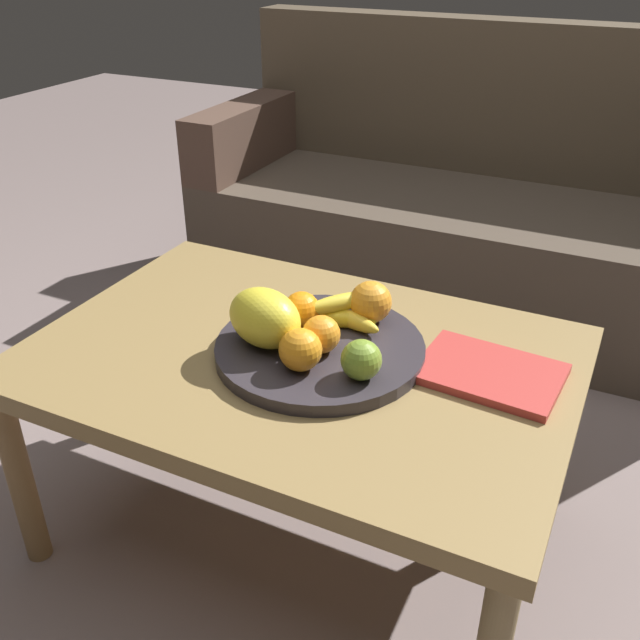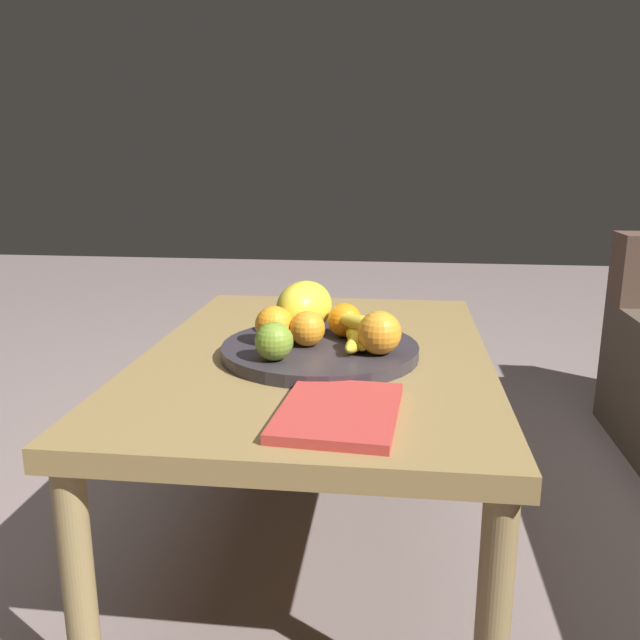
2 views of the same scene
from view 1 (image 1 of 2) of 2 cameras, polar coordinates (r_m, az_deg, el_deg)
The scene contains 12 objects.
ground_plane at distance 1.64m, azimuth -1.38°, elevation -16.34°, with size 8.00×8.00×0.00m, color slate.
coffee_table at distance 1.38m, azimuth -1.58°, elevation -4.37°, with size 1.02×0.70×0.46m.
couch at distance 2.47m, azimuth 11.26°, elevation 8.32°, with size 1.70×0.70×0.90m.
fruit_bowl at distance 1.34m, azimuth 0.00°, elevation -2.33°, with size 0.40×0.40×0.03m, color #312C32.
melon_large_front at distance 1.31m, azimuth -4.47°, elevation 0.18°, with size 0.15×0.11×0.11m, color yellow.
orange_front at distance 1.29m, azimuth 0.09°, elevation -1.16°, with size 0.07×0.07×0.07m, color orange.
orange_left at distance 1.39m, azimuth 4.10°, elevation 1.45°, with size 0.08×0.08×0.08m, color orange.
orange_right at distance 1.37m, azimuth -1.49°, elevation 0.85°, with size 0.07×0.07×0.07m, color orange.
orange_back at distance 1.24m, azimuth -1.59°, elevation -2.41°, with size 0.08×0.08×0.08m, color orange.
apple_front at distance 1.22m, azimuth 3.34°, elevation -3.22°, with size 0.07×0.07×0.07m, color olive.
banana_bunch at distance 1.38m, azimuth 1.83°, elevation 0.57°, with size 0.17×0.14×0.06m.
magazine at distance 1.31m, azimuth 13.48°, elevation -4.14°, with size 0.25×0.18×0.02m, color #BE3A35.
Camera 1 is at (0.53, -1.01, 1.18)m, focal length 39.73 mm.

